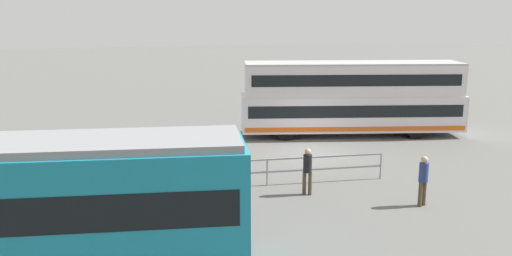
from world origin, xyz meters
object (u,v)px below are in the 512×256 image
object	(u,v)px
double_decker_bus	(352,98)
pedestrian_crossing	(423,177)
info_sign	(119,156)
pedestrian_near_railing	(307,168)

from	to	relation	value
double_decker_bus	pedestrian_crossing	distance (m)	10.99
double_decker_bus	pedestrian_crossing	world-z (taller)	double_decker_bus
double_decker_bus	info_sign	world-z (taller)	double_decker_bus
pedestrian_near_railing	pedestrian_crossing	world-z (taller)	pedestrian_crossing
double_decker_bus	pedestrian_near_railing	bearing A→B (deg)	58.98
pedestrian_near_railing	pedestrian_crossing	size ratio (longest dim) A/B	0.98
double_decker_bus	pedestrian_crossing	bearing A→B (deg)	80.81
pedestrian_near_railing	info_sign	size ratio (longest dim) A/B	0.74
double_decker_bus	pedestrian_near_railing	xyz separation A→B (m)	(5.30, 8.81, -1.02)
double_decker_bus	pedestrian_near_railing	size ratio (longest dim) A/B	6.90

